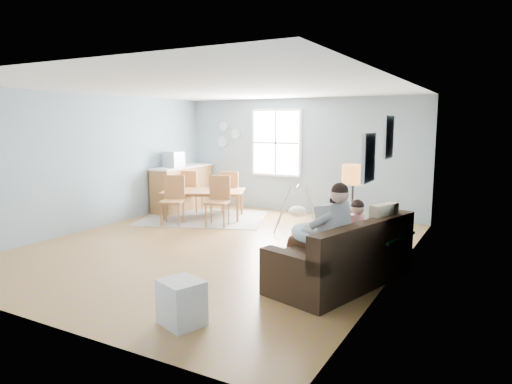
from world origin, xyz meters
The scene contains 22 objects.
room centered at (0.00, 0.00, 2.42)m, with size 8.40×9.40×3.90m.
window centered at (-0.60, 3.46, 1.65)m, with size 1.32×0.08×1.62m.
pictures centered at (2.97, -1.05, 1.85)m, with size 0.05×1.34×0.74m.
wall_plates centered at (-2.00, 3.47, 1.83)m, with size 0.67×0.02×0.66m.
sofa centered at (2.51, -0.75, 0.31)m, with size 1.51×2.36×0.88m.
green_throw centered at (2.63, -0.03, 0.56)m, with size 1.00×0.86×0.04m, color #14591B.
beige_pillow centered at (2.88, -0.27, 0.79)m, with size 0.14×0.50×0.50m, color tan.
father centered at (2.29, -1.01, 0.75)m, with size 1.03×0.58×1.40m.
nursing_pillow centered at (2.13, -0.97, 0.69)m, with size 0.58×0.58×0.16m, color silver.
infant centered at (2.14, -0.93, 0.77)m, with size 0.16×0.38×0.14m.
toddler centered at (2.49, -0.53, 0.75)m, with size 0.60×0.38×0.90m.
floor_lamp centered at (2.43, -0.23, 1.28)m, with size 0.31×0.31×1.55m.
storage_cube centered at (1.37, -2.79, 0.24)m, with size 0.54×0.51×0.48m.
rug centered at (-1.60, 1.83, 0.01)m, with size 2.69×2.04×0.01m, color #9B958D.
dining_table centered at (-1.60, 1.83, 0.31)m, with size 1.79×1.00×0.63m, color #915A2F.
chair_sw centered at (-1.82, 1.04, 0.59)m, with size 0.61×0.61×1.03m.
chair_se centered at (-0.91, 1.39, 0.60)m, with size 0.59×0.59×1.04m.
chair_nw centered at (-2.30, 2.27, 0.58)m, with size 0.55×0.55×1.01m.
chair_ne centered at (-1.38, 2.62, 0.58)m, with size 0.57×0.57×1.00m.
counter centered at (-2.70, 2.50, 0.55)m, with size 0.61×1.94×1.08m.
monitor centered at (-2.68, 2.13, 1.27)m, with size 0.43×0.41×0.37m.
baby_swing centered at (0.72, 1.77, 0.40)m, with size 1.12×1.13×0.89m.
Camera 1 is at (4.28, -6.44, 2.12)m, focal length 32.00 mm.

